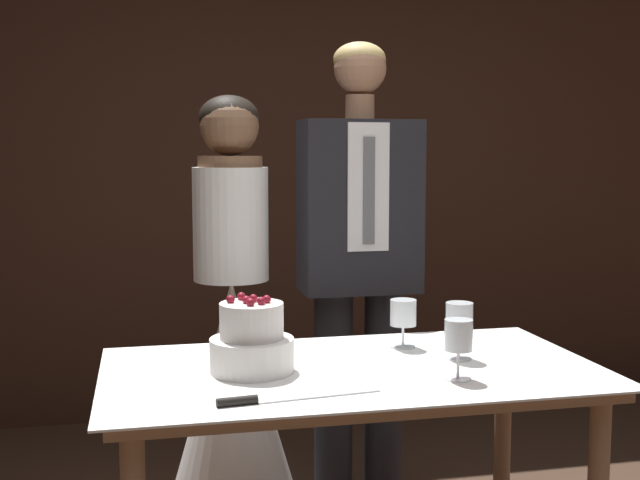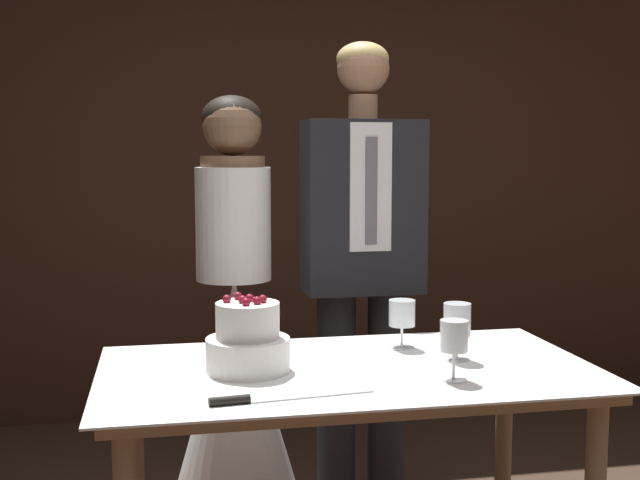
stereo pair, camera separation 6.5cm
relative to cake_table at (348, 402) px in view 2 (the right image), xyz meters
The scene contains 9 objects.
wall_back 2.27m from the cake_table, 87.90° to the left, with size 5.35×0.12×2.72m, color #382116.
cake_table is the anchor object (origin of this frame).
tiered_cake 0.34m from the cake_table, behind, with size 0.23×0.23×0.21m.
cake_knife 0.40m from the cake_table, 136.71° to the right, with size 0.42×0.07×0.02m.
wine_glass_near 0.37m from the cake_table, 35.96° to the right, with size 0.08×0.08×0.16m.
wine_glass_middle 0.35m from the cake_table, 41.93° to the left, with size 0.08×0.08×0.15m.
wine_glass_far 0.39m from the cake_table, ahead, with size 0.08×0.08×0.17m.
bride 0.87m from the cake_table, 106.58° to the left, with size 0.54×0.54×1.62m.
groom 0.92m from the cake_table, 73.41° to the left, with size 0.45×0.25×1.83m.
Camera 2 is at (-0.58, -1.81, 1.41)m, focal length 45.00 mm.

